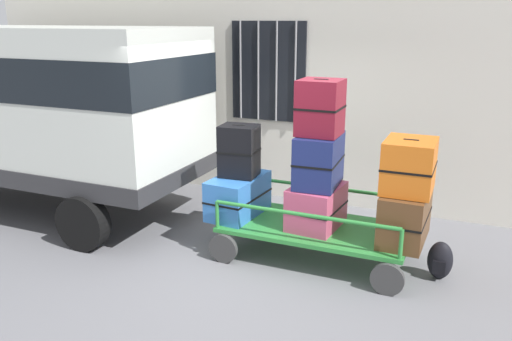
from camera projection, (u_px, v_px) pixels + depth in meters
name	position (u px, v px, depth m)	size (l,w,h in m)	color
ground_plane	(251.00, 257.00, 6.32)	(40.00, 40.00, 0.00)	slate
building_wall	(315.00, 38.00, 7.71)	(12.00, 0.38, 5.00)	silver
van	(39.00, 100.00, 7.51)	(4.75, 2.11, 2.68)	silver
luggage_cart	(316.00, 231.00, 6.22)	(2.26, 1.20, 0.40)	#2D8438
cart_railing	(317.00, 203.00, 6.12)	(2.16, 1.06, 0.35)	#2D8438
suitcase_left_bottom	(238.00, 195.00, 6.51)	(0.57, 0.93, 0.50)	#3372C6
suitcase_left_middle	(239.00, 151.00, 6.38)	(0.49, 0.42, 0.64)	black
suitcase_midleft_bottom	(316.00, 206.00, 6.13)	(0.60, 0.77, 0.51)	#CC4C72
suitcase_midleft_middle	(319.00, 160.00, 6.01)	(0.50, 0.73, 0.61)	navy
suitcase_midleft_top	(320.00, 107.00, 5.82)	(0.48, 0.48, 0.63)	maroon
suitcase_center_bottom	(405.00, 216.00, 5.73)	(0.50, 0.86, 0.58)	brown
suitcase_center_middle	(409.00, 166.00, 5.55)	(0.53, 0.63, 0.58)	orange
backpack	(440.00, 261.00, 5.73)	(0.27, 0.22, 0.44)	black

